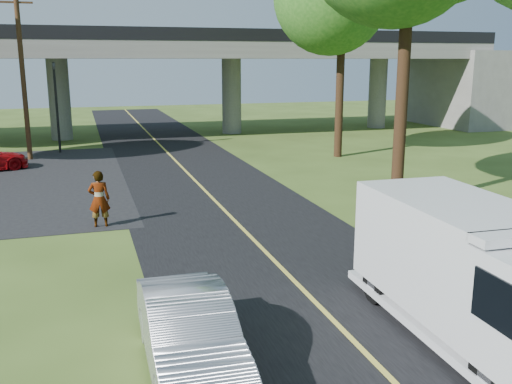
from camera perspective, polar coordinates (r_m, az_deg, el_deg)
name	(u,v)px	position (r m, az deg, el deg)	size (l,w,h in m)	color
ground	(355,344)	(11.48, 9.87, -14.72)	(120.00, 120.00, 0.00)	#3C501C
road	(227,213)	(20.29, -2.95, -2.10)	(7.00, 90.00, 0.02)	black
lane_line	(227,212)	(20.28, -2.95, -2.05)	(0.12, 90.00, 0.01)	gold
overpass	(148,71)	(41.28, -10.74, 11.81)	(54.00, 10.00, 7.30)	slate
traffic_signal	(56,98)	(35.08, -19.37, 8.89)	(0.18, 0.22, 5.20)	black
utility_pole	(23,74)	(33.11, -22.30, 10.88)	(1.60, 0.26, 9.00)	#472D19
tree_right_far	(348,2)	(32.17, 9.14, 18.25)	(5.77, 5.67, 10.99)	#382314
step_van	(473,269)	(11.70, 20.88, -7.25)	(2.49, 6.32, 2.62)	silver
silver_sedan	(190,334)	(10.23, -6.67, -13.88)	(1.47, 4.22, 1.39)	#9A9CA2
pedestrian	(99,199)	(19.07, -15.41, -0.69)	(0.68, 0.45, 1.87)	gray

